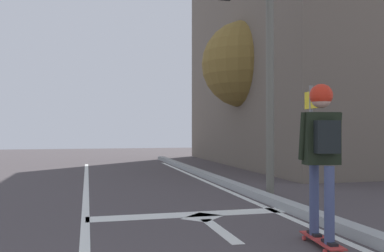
% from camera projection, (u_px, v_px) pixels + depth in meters
% --- Properties ---
extents(lane_line_center, '(0.12, 20.00, 0.01)m').
position_uv_depth(lane_line_center, '(85.00, 216.00, 6.41)').
color(lane_line_center, silver).
rests_on(lane_line_center, ground).
extents(lane_line_curbside, '(0.12, 20.00, 0.01)m').
position_uv_depth(lane_line_curbside, '(265.00, 207.00, 7.12)').
color(lane_line_curbside, silver).
rests_on(lane_line_curbside, ground).
extents(stop_bar, '(3.11, 0.40, 0.01)m').
position_uv_depth(stop_bar, '(189.00, 214.00, 6.50)').
color(stop_bar, silver).
rests_on(stop_bar, ground).
extents(lane_arrow_stem, '(0.16, 1.40, 0.01)m').
position_uv_depth(lane_arrow_stem, '(220.00, 230.00, 5.49)').
color(lane_arrow_stem, silver).
rests_on(lane_arrow_stem, ground).
extents(lane_arrow_head, '(0.71, 0.71, 0.01)m').
position_uv_depth(lane_arrow_head, '(203.00, 217.00, 6.31)').
color(lane_arrow_head, silver).
rests_on(lane_arrow_head, ground).
extents(curb_strip, '(0.24, 24.00, 0.14)m').
position_uv_depth(curb_strip, '(279.00, 203.00, 7.18)').
color(curb_strip, '#989B9A').
rests_on(curb_strip, ground).
extents(skateboard, '(0.29, 0.85, 0.08)m').
position_uv_depth(skateboard, '(322.00, 240.00, 4.73)').
color(skateboard, '#AF302E').
rests_on(skateboard, ground).
extents(skater, '(0.48, 0.64, 1.75)m').
position_uv_depth(skater, '(322.00, 139.00, 4.72)').
color(skater, '#3D476D').
rests_on(skater, skateboard).
extents(traffic_signal_mast, '(3.79, 0.34, 4.90)m').
position_uv_depth(traffic_signal_mast, '(218.00, 15.00, 8.22)').
color(traffic_signal_mast, '#616055').
rests_on(traffic_signal_mast, ground).
extents(street_sign_post, '(0.08, 0.44, 2.08)m').
position_uv_depth(street_sign_post, '(311.00, 127.00, 7.27)').
color(street_sign_post, slate).
rests_on(street_sign_post, ground).
extents(roadside_tree, '(3.03, 3.03, 5.13)m').
position_uv_depth(roadside_tree, '(245.00, 65.00, 14.70)').
color(roadside_tree, brown).
rests_on(roadside_tree, ground).
extents(building_block, '(8.57, 11.19, 8.92)m').
position_uv_depth(building_block, '(330.00, 51.00, 16.71)').
color(building_block, '#695D51').
rests_on(building_block, ground).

